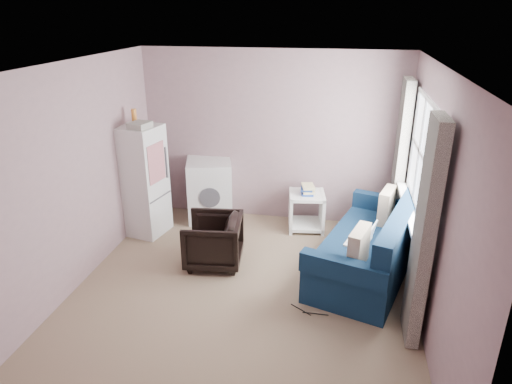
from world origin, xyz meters
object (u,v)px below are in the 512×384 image
(washing_machine, at_px, (210,188))
(sofa, at_px, (372,249))
(side_table, at_px, (306,208))
(fridge, at_px, (143,180))
(armchair, at_px, (213,238))

(washing_machine, bearing_deg, sofa, -42.38)
(side_table, bearing_deg, washing_machine, 176.06)
(washing_machine, bearing_deg, side_table, -19.85)
(fridge, relative_size, washing_machine, 1.93)
(sofa, bearing_deg, armchair, -158.76)
(fridge, bearing_deg, sofa, 1.82)
(armchair, xyz_separation_m, fridge, (-1.18, 0.68, 0.44))
(armchair, distance_m, washing_machine, 1.37)
(armchair, bearing_deg, fridge, -126.16)
(armchair, height_order, fridge, fridge)
(side_table, xyz_separation_m, sofa, (0.88, -1.07, 0.01))
(armchair, height_order, sofa, sofa)
(armchair, bearing_deg, sofa, 87.58)
(armchair, height_order, side_table, armchair)
(fridge, height_order, side_table, fridge)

